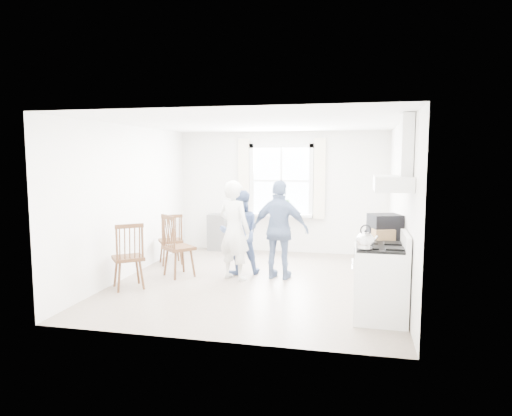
{
  "coord_description": "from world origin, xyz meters",
  "views": [
    {
      "loc": [
        1.58,
        -7.21,
        2.07
      ],
      "look_at": [
        -0.05,
        0.2,
        1.21
      ],
      "focal_mm": 32.0,
      "sensor_mm": 36.0,
      "label": 1
    }
  ],
  "objects_px": {
    "windsor_chair_b": "(173,239)",
    "windsor_chair_c": "(129,249)",
    "windsor_chair_a": "(171,234)",
    "person_mid": "(240,232)",
    "stereo_stack": "(385,227)",
    "gas_stove": "(380,282)",
    "person_right": "(280,230)",
    "person_left": "(234,230)",
    "low_cabinet": "(383,271)"
  },
  "relations": [
    {
      "from": "gas_stove",
      "to": "stereo_stack",
      "type": "xyz_separation_m",
      "value": [
        0.08,
        0.72,
        0.6
      ]
    },
    {
      "from": "windsor_chair_b",
      "to": "low_cabinet",
      "type": "bearing_deg",
      "value": -10.37
    },
    {
      "from": "low_cabinet",
      "to": "stereo_stack",
      "type": "bearing_deg",
      "value": 67.18
    },
    {
      "from": "low_cabinet",
      "to": "person_mid",
      "type": "bearing_deg",
      "value": 154.6
    },
    {
      "from": "stereo_stack",
      "to": "windsor_chair_b",
      "type": "height_order",
      "value": "stereo_stack"
    },
    {
      "from": "gas_stove",
      "to": "windsor_chair_b",
      "type": "xyz_separation_m",
      "value": [
        -3.38,
        1.33,
        0.18
      ]
    },
    {
      "from": "gas_stove",
      "to": "windsor_chair_c",
      "type": "height_order",
      "value": "gas_stove"
    },
    {
      "from": "low_cabinet",
      "to": "windsor_chair_c",
      "type": "xyz_separation_m",
      "value": [
        -3.81,
        -0.22,
        0.2
      ]
    },
    {
      "from": "windsor_chair_b",
      "to": "windsor_chair_c",
      "type": "relative_size",
      "value": 1.03
    },
    {
      "from": "windsor_chair_a",
      "to": "windsor_chair_c",
      "type": "distance_m",
      "value": 1.69
    },
    {
      "from": "low_cabinet",
      "to": "person_left",
      "type": "xyz_separation_m",
      "value": [
        -2.39,
        0.74,
        0.39
      ]
    },
    {
      "from": "person_left",
      "to": "low_cabinet",
      "type": "bearing_deg",
      "value": -174.54
    },
    {
      "from": "windsor_chair_a",
      "to": "person_right",
      "type": "distance_m",
      "value": 2.25
    },
    {
      "from": "stereo_stack",
      "to": "windsor_chair_b",
      "type": "bearing_deg",
      "value": 169.93
    },
    {
      "from": "person_left",
      "to": "person_mid",
      "type": "bearing_deg",
      "value": -66.86
    },
    {
      "from": "windsor_chair_c",
      "to": "person_right",
      "type": "xyz_separation_m",
      "value": [
        2.17,
        1.17,
        0.19
      ]
    },
    {
      "from": "person_mid",
      "to": "windsor_chair_a",
      "type": "bearing_deg",
      "value": -33.65
    },
    {
      "from": "low_cabinet",
      "to": "windsor_chair_a",
      "type": "height_order",
      "value": "windsor_chair_a"
    },
    {
      "from": "person_right",
      "to": "windsor_chair_b",
      "type": "bearing_deg",
      "value": 16.7
    },
    {
      "from": "windsor_chair_a",
      "to": "person_mid",
      "type": "xyz_separation_m",
      "value": [
        1.43,
        -0.33,
        0.14
      ]
    },
    {
      "from": "gas_stove",
      "to": "person_right",
      "type": "relative_size",
      "value": 0.67
    },
    {
      "from": "low_cabinet",
      "to": "stereo_stack",
      "type": "distance_m",
      "value": 0.63
    },
    {
      "from": "low_cabinet",
      "to": "windsor_chair_a",
      "type": "xyz_separation_m",
      "value": [
        -3.82,
        1.46,
        0.15
      ]
    },
    {
      "from": "windsor_chair_a",
      "to": "windsor_chair_c",
      "type": "bearing_deg",
      "value": -89.56
    },
    {
      "from": "stereo_stack",
      "to": "windsor_chair_a",
      "type": "relative_size",
      "value": 0.51
    },
    {
      "from": "gas_stove",
      "to": "person_right",
      "type": "bearing_deg",
      "value": 133.63
    },
    {
      "from": "windsor_chair_a",
      "to": "person_left",
      "type": "bearing_deg",
      "value": -26.73
    },
    {
      "from": "gas_stove",
      "to": "person_mid",
      "type": "height_order",
      "value": "person_mid"
    },
    {
      "from": "low_cabinet",
      "to": "person_mid",
      "type": "relative_size",
      "value": 0.61
    },
    {
      "from": "person_left",
      "to": "person_mid",
      "type": "height_order",
      "value": "person_left"
    },
    {
      "from": "windsor_chair_a",
      "to": "person_left",
      "type": "xyz_separation_m",
      "value": [
        1.44,
        -0.72,
        0.24
      ]
    },
    {
      "from": "gas_stove",
      "to": "windsor_chair_b",
      "type": "relative_size",
      "value": 1.02
    },
    {
      "from": "gas_stove",
      "to": "person_left",
      "type": "distance_m",
      "value": 2.75
    },
    {
      "from": "windsor_chair_a",
      "to": "person_mid",
      "type": "distance_m",
      "value": 1.48
    },
    {
      "from": "windsor_chair_c",
      "to": "low_cabinet",
      "type": "bearing_deg",
      "value": 3.35
    },
    {
      "from": "windsor_chair_a",
      "to": "windsor_chair_b",
      "type": "distance_m",
      "value": 0.91
    },
    {
      "from": "low_cabinet",
      "to": "windsor_chair_a",
      "type": "distance_m",
      "value": 4.1
    },
    {
      "from": "windsor_chair_c",
      "to": "windsor_chair_b",
      "type": "bearing_deg",
      "value": 67.12
    },
    {
      "from": "person_left",
      "to": "windsor_chair_c",
      "type": "bearing_deg",
      "value": 56.71
    },
    {
      "from": "windsor_chair_c",
      "to": "windsor_chair_a",
      "type": "bearing_deg",
      "value": 90.44
    },
    {
      "from": "low_cabinet",
      "to": "windsor_chair_a",
      "type": "bearing_deg",
      "value": 159.07
    },
    {
      "from": "windsor_chair_c",
      "to": "person_left",
      "type": "height_order",
      "value": "person_left"
    },
    {
      "from": "person_left",
      "to": "person_mid",
      "type": "xyz_separation_m",
      "value": [
        -0.0,
        0.4,
        -0.1
      ]
    },
    {
      "from": "low_cabinet",
      "to": "person_right",
      "type": "distance_m",
      "value": 1.94
    },
    {
      "from": "stereo_stack",
      "to": "windsor_chair_a",
      "type": "distance_m",
      "value": 4.12
    },
    {
      "from": "windsor_chair_a",
      "to": "windsor_chair_b",
      "type": "height_order",
      "value": "windsor_chair_b"
    },
    {
      "from": "windsor_chair_b",
      "to": "person_mid",
      "type": "distance_m",
      "value": 1.18
    },
    {
      "from": "windsor_chair_c",
      "to": "person_right",
      "type": "height_order",
      "value": "person_right"
    },
    {
      "from": "windsor_chair_b",
      "to": "person_mid",
      "type": "relative_size",
      "value": 0.74
    },
    {
      "from": "person_right",
      "to": "person_mid",
      "type": "bearing_deg",
      "value": -7.22
    }
  ]
}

